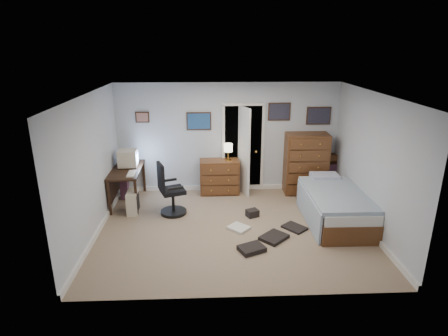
% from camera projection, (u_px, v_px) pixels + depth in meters
% --- Properties ---
extents(floor, '(5.00, 4.00, 0.02)m').
position_uv_depth(floor, '(233.00, 229.00, 7.04)').
color(floor, gray).
rests_on(floor, ground).
extents(computer_desk, '(0.66, 1.35, 0.77)m').
position_uv_depth(computer_desk, '(123.00, 177.00, 8.00)').
color(computer_desk, black).
rests_on(computer_desk, floor).
extents(crt_monitor, '(0.41, 0.38, 0.37)m').
position_uv_depth(crt_monitor, '(128.00, 158.00, 8.03)').
color(crt_monitor, beige).
rests_on(crt_monitor, computer_desk).
extents(keyboard, '(0.17, 0.41, 0.02)m').
position_uv_depth(keyboard, '(132.00, 174.00, 7.62)').
color(keyboard, beige).
rests_on(keyboard, computer_desk).
extents(pc_tower, '(0.22, 0.44, 0.46)m').
position_uv_depth(pc_tower, '(133.00, 202.00, 7.61)').
color(pc_tower, beige).
rests_on(pc_tower, floor).
extents(office_chair, '(0.68, 0.68, 1.09)m').
position_uv_depth(office_chair, '(170.00, 195.00, 7.50)').
color(office_chair, black).
rests_on(office_chair, floor).
extents(media_stack, '(0.17, 0.17, 0.85)m').
position_uv_depth(media_stack, '(124.00, 181.00, 8.24)').
color(media_stack, maroon).
rests_on(media_stack, floor).
extents(low_dresser, '(0.90, 0.46, 0.79)m').
position_uv_depth(low_dresser, '(219.00, 177.00, 8.58)').
color(low_dresser, brown).
rests_on(low_dresser, floor).
extents(table_lamp, '(0.20, 0.20, 0.38)m').
position_uv_depth(table_lamp, '(228.00, 148.00, 8.37)').
color(table_lamp, gold).
rests_on(table_lamp, low_dresser).
extents(doorway, '(0.96, 1.12, 2.05)m').
position_uv_depth(doorway, '(242.00, 145.00, 8.88)').
color(doorway, black).
rests_on(doorway, floor).
extents(tall_dresser, '(0.96, 0.59, 1.39)m').
position_uv_depth(tall_dresser, '(306.00, 163.00, 8.54)').
color(tall_dresser, brown).
rests_on(tall_dresser, floor).
extents(headboard_bookcase, '(0.98, 0.29, 0.87)m').
position_uv_depth(headboard_bookcase, '(338.00, 171.00, 8.75)').
color(headboard_bookcase, brown).
rests_on(headboard_bookcase, floor).
extents(bed, '(1.13, 2.08, 0.68)m').
position_uv_depth(bed, '(334.00, 205.00, 7.28)').
color(bed, brown).
rests_on(bed, floor).
extents(wall_posters, '(4.38, 0.04, 0.60)m').
position_uv_depth(wall_posters, '(253.00, 116.00, 8.37)').
color(wall_posters, '#331E11').
rests_on(wall_posters, floor).
extents(floor_clutter, '(1.54, 1.66, 0.14)m').
position_uv_depth(floor_clutter, '(262.00, 233.00, 6.78)').
color(floor_clutter, black).
rests_on(floor_clutter, floor).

